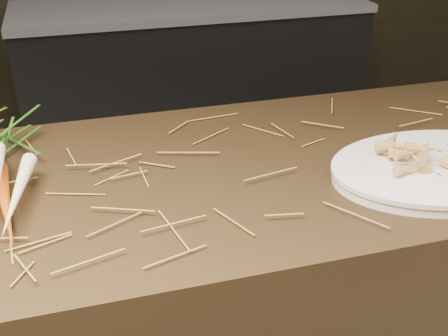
% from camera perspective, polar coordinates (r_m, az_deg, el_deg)
% --- Properties ---
extents(main_counter, '(2.40, 0.70, 0.90)m').
position_cam_1_polar(main_counter, '(1.48, 2.07, -15.31)').
color(main_counter, black).
rests_on(main_counter, ground).
extents(back_counter, '(1.82, 0.62, 0.84)m').
position_cam_1_polar(back_counter, '(3.14, -3.20, 8.96)').
color(back_counter, black).
rests_on(back_counter, ground).
extents(straw_bedding, '(1.40, 0.60, 0.02)m').
position_cam_1_polar(straw_bedding, '(1.21, 2.45, 0.56)').
color(straw_bedding, '#AA8339').
rests_on(straw_bedding, main_counter).
extents(serving_platter, '(0.49, 0.34, 0.03)m').
position_cam_1_polar(serving_platter, '(1.25, 21.23, -0.26)').
color(serving_platter, white).
rests_on(serving_platter, main_counter).
extents(roasted_veg_heap, '(0.24, 0.18, 0.05)m').
position_cam_1_polar(roasted_veg_heap, '(1.24, 21.54, 1.32)').
color(roasted_veg_heap, '#A27837').
rests_on(roasted_veg_heap, serving_platter).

